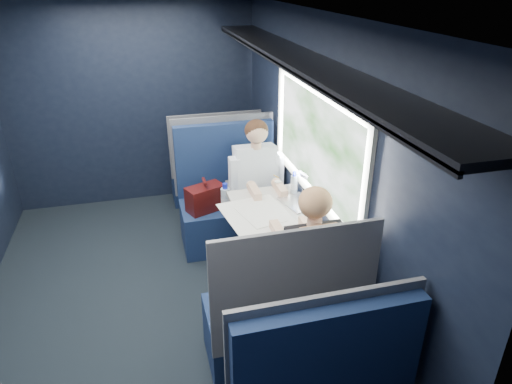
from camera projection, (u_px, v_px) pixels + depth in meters
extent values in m
cube|color=black|center=(154.00, 304.00, 3.88)|extent=(2.80, 4.20, 0.01)
cube|color=black|center=(321.00, 162.00, 3.70)|extent=(0.10, 4.20, 2.30)
cube|color=black|center=(133.00, 106.00, 5.24)|extent=(2.80, 0.10, 2.30)
cube|color=silver|center=(117.00, 7.00, 2.84)|extent=(2.80, 4.20, 0.10)
cube|color=beige|center=(318.00, 90.00, 3.42)|extent=(0.03, 1.84, 0.07)
cube|color=beige|center=(311.00, 192.00, 3.79)|extent=(0.03, 1.84, 0.07)
cube|color=beige|center=(366.00, 190.00, 2.84)|extent=(0.03, 0.07, 0.78)
cube|color=beige|center=(281.00, 113.00, 4.38)|extent=(0.03, 0.07, 0.78)
cube|color=black|center=(299.00, 59.00, 3.28)|extent=(0.36, 4.10, 0.04)
cube|color=black|center=(276.00, 63.00, 3.25)|extent=(0.02, 4.10, 0.03)
cube|color=red|center=(319.00, 70.00, 3.36)|extent=(0.01, 0.10, 0.12)
cylinder|color=#54565E|center=(254.00, 255.00, 3.92)|extent=(0.08, 0.08, 0.70)
cube|color=silver|center=(275.00, 215.00, 3.80)|extent=(0.62, 1.00, 0.04)
cube|color=#0D1A3B|center=(232.00, 224.00, 4.65)|extent=(1.00, 0.50, 0.45)
cube|color=#0D1A3B|center=(225.00, 159.00, 4.64)|extent=(1.00, 0.10, 0.75)
cube|color=#54565E|center=(223.00, 154.00, 4.68)|extent=(1.04, 0.03, 0.82)
cube|color=#54565E|center=(232.00, 198.00, 4.46)|extent=(0.06, 0.40, 0.20)
cube|color=#410E0E|center=(205.00, 198.00, 4.39)|extent=(0.40, 0.31, 0.25)
cylinder|color=#410E0E|center=(204.00, 181.00, 4.31)|extent=(0.08, 0.15, 0.03)
cylinder|color=silver|center=(226.00, 200.00, 4.38)|extent=(0.09, 0.09, 0.24)
cylinder|color=#1725B2|center=(225.00, 186.00, 4.31)|extent=(0.05, 0.05, 0.05)
cube|color=#0D1A3B|center=(277.00, 329.00, 3.29)|extent=(1.00, 0.50, 0.45)
cube|color=#0D1A3B|center=(293.00, 287.00, 2.77)|extent=(1.00, 0.10, 0.75)
cube|color=#54565E|center=(296.00, 289.00, 2.71)|extent=(1.04, 0.03, 0.82)
cube|color=#54565E|center=(275.00, 288.00, 3.19)|extent=(0.06, 0.40, 0.20)
cube|color=#0D1A3B|center=(214.00, 181.00, 5.60)|extent=(1.00, 0.40, 0.45)
cube|color=#0D1A3B|center=(215.00, 144.00, 5.15)|extent=(1.00, 0.10, 0.66)
cube|color=#54565E|center=(216.00, 144.00, 5.10)|extent=(1.04, 0.03, 0.72)
cube|color=#0D1A3B|center=(328.00, 361.00, 2.30)|extent=(1.00, 0.10, 0.66)
cube|color=#54565E|center=(324.00, 350.00, 2.34)|extent=(1.04, 0.03, 0.72)
cube|color=black|center=(259.00, 201.00, 4.45)|extent=(0.36, 0.44, 0.16)
cube|color=black|center=(265.00, 238.00, 4.41)|extent=(0.32, 0.12, 0.45)
cube|color=white|center=(255.00, 171.00, 4.48)|extent=(0.40, 0.29, 0.53)
cylinder|color=#D8A88C|center=(256.00, 145.00, 4.32)|extent=(0.10, 0.10, 0.06)
sphere|color=#D8A88C|center=(257.00, 132.00, 4.24)|extent=(0.21, 0.21, 0.21)
sphere|color=#382114|center=(256.00, 130.00, 4.25)|extent=(0.22, 0.22, 0.22)
cube|color=white|center=(234.00, 175.00, 4.39)|extent=(0.09, 0.12, 0.34)
cube|color=white|center=(278.00, 170.00, 4.49)|extent=(0.09, 0.12, 0.34)
cube|color=black|center=(304.00, 278.00, 3.34)|extent=(0.36, 0.44, 0.16)
cube|color=black|center=(294.00, 294.00, 3.64)|extent=(0.32, 0.12, 0.45)
cube|color=black|center=(314.00, 261.00, 3.09)|extent=(0.40, 0.29, 0.53)
cylinder|color=#D8A88C|center=(314.00, 223.00, 3.00)|extent=(0.10, 0.10, 0.06)
sphere|color=#D8A88C|center=(315.00, 203.00, 2.96)|extent=(0.21, 0.21, 0.21)
sphere|color=tan|center=(315.00, 202.00, 2.94)|extent=(0.22, 0.22, 0.22)
cube|color=black|center=(282.00, 263.00, 3.07)|extent=(0.09, 0.12, 0.34)
cube|color=black|center=(342.00, 254.00, 3.17)|extent=(0.09, 0.12, 0.34)
cube|color=tan|center=(319.00, 251.00, 2.98)|extent=(0.26, 0.07, 0.36)
cube|color=white|center=(260.00, 218.00, 3.70)|extent=(0.61, 0.80, 0.01)
cube|color=silver|center=(298.00, 203.00, 3.94)|extent=(0.32, 0.38, 0.02)
cube|color=silver|center=(312.00, 188.00, 3.91)|extent=(0.09, 0.32, 0.22)
cube|color=black|center=(311.00, 188.00, 3.91)|extent=(0.08, 0.28, 0.18)
cylinder|color=silver|center=(294.00, 185.00, 4.07)|extent=(0.06, 0.06, 0.17)
cylinder|color=#1725B2|center=(294.00, 174.00, 4.03)|extent=(0.03, 0.03, 0.04)
cylinder|color=white|center=(278.00, 185.00, 4.18)|extent=(0.06, 0.06, 0.08)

